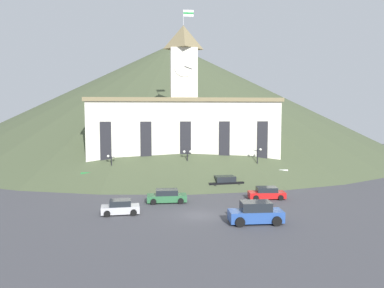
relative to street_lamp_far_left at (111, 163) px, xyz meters
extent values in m
plane|color=#424247|center=(10.79, -16.72, -3.28)|extent=(160.00, 160.00, 0.00)
cube|color=silver|center=(10.79, 5.98, 2.78)|extent=(29.45, 8.33, 12.13)
cube|color=olive|center=(10.79, 5.98, 9.15)|extent=(30.05, 8.93, 0.60)
cube|color=silver|center=(10.79, 5.98, 13.31)|extent=(4.12, 4.12, 7.73)
pyramid|color=olive|center=(10.79, 5.98, 19.03)|extent=(4.54, 4.54, 3.71)
cylinder|color=silver|center=(10.79, 3.86, 14.24)|extent=(3.13, 0.12, 3.13)
cube|color=black|center=(11.40, 3.78, 14.03)|extent=(1.25, 0.06, 0.52)
cylinder|color=#B2B2B7|center=(10.79, 5.98, 22.09)|extent=(0.10, 0.10, 2.40)
cube|color=white|center=(11.59, 5.98, 22.74)|extent=(1.60, 0.06, 1.00)
cube|color=#1E8438|center=(11.59, 5.94, 22.74)|extent=(1.60, 0.04, 0.28)
cube|color=#232328|center=(-0.99, 1.73, 2.54)|extent=(1.62, 0.16, 6.67)
cube|color=#232328|center=(4.90, 1.73, 2.54)|extent=(1.62, 0.16, 6.67)
cube|color=#232328|center=(10.79, 1.73, 2.54)|extent=(1.62, 0.16, 6.67)
cube|color=#232328|center=(16.68, 1.73, 2.54)|extent=(1.62, 0.16, 6.67)
cube|color=#232328|center=(22.57, 1.73, 2.54)|extent=(1.62, 0.16, 6.67)
cube|color=#1E8438|center=(-1.68, -0.86, -2.24)|extent=(4.99, 0.12, 2.09)
cube|color=white|center=(3.31, -0.86, -2.24)|extent=(4.99, 0.12, 2.09)
cube|color=#1E8438|center=(8.30, -0.86, -2.24)|extent=(4.99, 0.12, 2.09)
cube|color=white|center=(13.29, -0.86, -2.24)|extent=(4.99, 0.12, 2.09)
cube|color=#1E8438|center=(18.28, -0.86, -2.24)|extent=(4.99, 0.12, 2.09)
cube|color=white|center=(23.27, -0.86, -2.24)|extent=(4.99, 0.12, 2.09)
cone|color=#424C33|center=(10.79, 53.10, 11.48)|extent=(120.29, 120.29, 29.52)
cylinder|color=black|center=(0.00, 0.00, -1.16)|extent=(0.14, 0.14, 4.24)
cube|color=black|center=(0.00, 0.00, 0.81)|extent=(0.90, 0.08, 0.08)
sphere|color=white|center=(-0.45, 0.00, 0.99)|extent=(0.36, 0.36, 0.36)
sphere|color=white|center=(0.45, 0.00, 0.99)|extent=(0.36, 0.36, 0.36)
cylinder|color=black|center=(10.91, 0.00, -0.90)|extent=(0.14, 0.14, 4.77)
cube|color=black|center=(10.91, 0.00, 1.34)|extent=(0.90, 0.08, 0.08)
sphere|color=white|center=(10.46, 0.00, 1.52)|extent=(0.36, 0.36, 0.36)
sphere|color=white|center=(11.36, 0.00, 1.52)|extent=(0.36, 0.36, 0.36)
cylinder|color=black|center=(21.36, 0.00, -0.79)|extent=(0.14, 0.14, 4.99)
cube|color=black|center=(21.36, 0.00, 1.55)|extent=(0.90, 0.08, 0.08)
sphere|color=white|center=(20.91, 0.00, 1.73)|extent=(0.36, 0.36, 0.36)
sphere|color=white|center=(21.81, 0.00, 1.73)|extent=(0.36, 0.36, 0.36)
cube|color=#284C99|center=(15.86, -19.87, -2.55)|extent=(5.11, 2.03, 1.04)
cube|color=#1E2328|center=(15.86, -19.87, -1.61)|extent=(2.82, 1.86, 0.85)
cylinder|color=black|center=(17.60, -18.88, -2.82)|extent=(0.93, 0.37, 0.92)
cylinder|color=black|center=(17.58, -20.88, -2.82)|extent=(0.93, 0.37, 0.92)
cylinder|color=black|center=(14.13, -18.86, -2.82)|extent=(0.93, 0.37, 0.92)
cylinder|color=black|center=(14.12, -20.86, -2.82)|extent=(0.93, 0.37, 0.92)
cube|color=#2D663D|center=(7.64, -10.84, -2.74)|extent=(4.63, 1.88, 0.77)
cube|color=#1E2328|center=(7.64, -10.84, -2.05)|extent=(2.56, 1.70, 0.63)
cylinder|color=black|center=(9.19, -9.91, -2.94)|extent=(0.69, 0.34, 0.68)
cylinder|color=black|center=(9.22, -11.71, -2.94)|extent=(0.69, 0.34, 0.68)
cylinder|color=black|center=(6.06, -9.96, -2.94)|extent=(0.69, 0.34, 0.68)
cylinder|color=black|center=(6.09, -11.76, -2.94)|extent=(0.69, 0.34, 0.68)
cube|color=red|center=(19.84, -10.06, -2.78)|extent=(4.49, 2.04, 0.72)
cube|color=#1E2328|center=(19.84, -10.06, -2.13)|extent=(2.51, 1.78, 0.59)
cylinder|color=black|center=(18.30, -10.87, -2.96)|extent=(0.65, 0.36, 0.64)
cylinder|color=black|center=(18.40, -9.08, -2.96)|extent=(0.65, 0.36, 0.64)
cylinder|color=black|center=(21.29, -11.04, -2.96)|extent=(0.65, 0.36, 0.64)
cylinder|color=black|center=(21.38, -9.24, -2.96)|extent=(0.65, 0.36, 0.64)
cube|color=#B7B7BC|center=(2.72, -15.44, -2.76)|extent=(4.04, 2.04, 0.74)
cube|color=#1E2328|center=(2.72, -15.44, -2.09)|extent=(2.28, 1.75, 0.61)
cylinder|color=black|center=(1.47, -16.41, -2.95)|extent=(0.68, 0.36, 0.66)
cylinder|color=black|center=(1.32, -14.71, -2.95)|extent=(0.68, 0.36, 0.66)
cylinder|color=black|center=(4.12, -16.17, -2.95)|extent=(0.68, 0.36, 0.66)
cylinder|color=black|center=(3.96, -14.48, -2.95)|extent=(0.68, 0.36, 0.66)
cube|color=black|center=(15.78, -3.89, -2.66)|extent=(5.09, 2.54, 0.89)
cube|color=#1E2328|center=(15.78, -3.89, -1.85)|extent=(2.88, 2.13, 0.73)
cylinder|color=black|center=(14.23, -5.07, -2.89)|extent=(0.83, 0.45, 0.79)
cylinder|color=black|center=(14.01, -3.09, -2.89)|extent=(0.83, 0.45, 0.79)
cylinder|color=black|center=(17.55, -4.70, -2.89)|extent=(0.83, 0.45, 0.79)
cylinder|color=black|center=(17.32, -2.71, -2.89)|extent=(0.83, 0.45, 0.79)
camera|label=1|loc=(6.62, -53.98, 7.28)|focal=35.00mm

